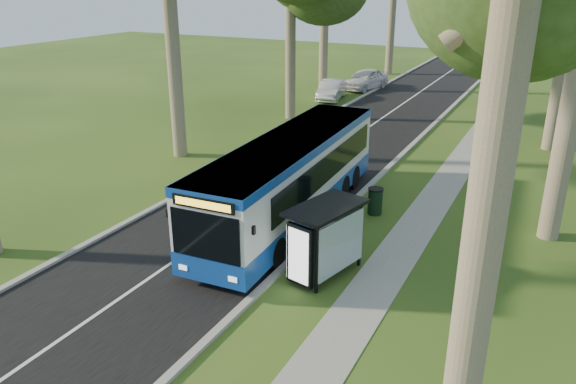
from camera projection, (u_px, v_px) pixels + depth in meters
name	position (u px, v px, depth m)	size (l,w,h in m)	color
ground	(290.00, 263.00, 18.65)	(120.00, 120.00, 0.00)	#2B4816
road	(317.00, 163.00, 28.43)	(7.00, 100.00, 0.02)	black
kerb_east	(383.00, 172.00, 26.94)	(0.25, 100.00, 0.12)	#9E9B93
kerb_west	(257.00, 153.00, 29.88)	(0.25, 100.00, 0.12)	#9E9B93
centre_line	(317.00, 163.00, 28.43)	(0.12, 100.00, 0.01)	white
footpath	(446.00, 183.00, 25.70)	(1.50, 100.00, 0.02)	gray
bus	(291.00, 179.00, 21.37)	(3.08, 12.29, 3.23)	silver
bus_stop_sign	(314.00, 225.00, 18.01)	(0.14, 0.32, 2.29)	gray
bus_shelter	(325.00, 232.00, 17.07)	(2.07, 2.98, 2.33)	black
litter_bin	(375.00, 201.00, 22.27)	(0.62, 0.62, 1.08)	black
car_white	(366.00, 79.00, 46.46)	(1.99, 4.94, 1.68)	silver
car_silver	(331.00, 90.00, 42.65)	(1.54, 4.41, 1.45)	#B1B4B9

